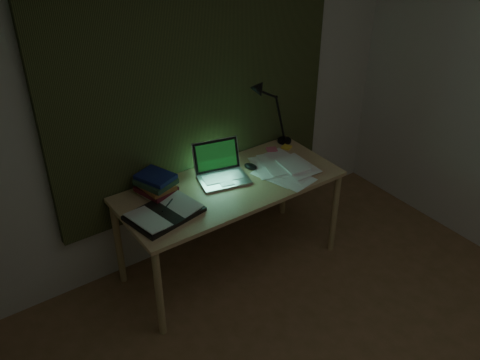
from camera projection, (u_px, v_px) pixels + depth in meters
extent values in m
cube|color=beige|center=(195.00, 94.00, 3.74)|extent=(3.50, 0.00, 2.50)
cube|color=#282D16|center=(197.00, 68.00, 3.60)|extent=(2.20, 0.06, 2.00)
ellipsoid|color=black|center=(251.00, 166.00, 3.90)|extent=(0.09, 0.12, 0.04)
cube|color=yellow|center=(286.00, 147.00, 4.17)|extent=(0.09, 0.09, 0.01)
cube|color=#E75979|center=(272.00, 150.00, 4.13)|extent=(0.10, 0.10, 0.02)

